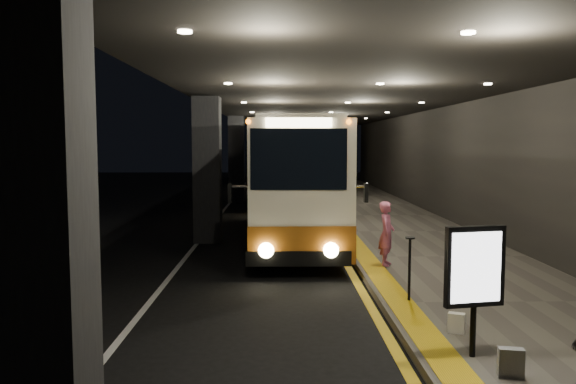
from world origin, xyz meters
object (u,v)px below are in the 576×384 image
object	(u,v)px
coach_third	(283,157)
bag_plain	(456,323)
coach_main	(292,185)
passenger_boarding	(387,233)
bag_polka	(511,363)
info_sign	(475,269)
stanchion_post	(409,269)
coach_second	(283,165)

from	to	relation	value
coach_third	bag_plain	xyz separation A→B (m)	(2.29, -37.67, -1.60)
coach_main	passenger_boarding	bearing A→B (deg)	-66.37
bag_polka	info_sign	size ratio (longest dim) A/B	0.21
coach_main	passenger_boarding	distance (m)	5.16
passenger_boarding	stanchion_post	bearing A→B (deg)	-167.03
coach_third	passenger_boarding	world-z (taller)	coach_third
coach_second	bag_polka	world-z (taller)	coach_second
coach_third	bag_plain	size ratio (longest dim) A/B	41.92
coach_second	bag_polka	xyz separation A→B (m)	(2.56, -23.50, -1.52)
bag_plain	info_sign	size ratio (longest dim) A/B	0.17
coach_third	coach_main	bearing A→B (deg)	-89.50
stanchion_post	info_sign	bearing A→B (deg)	-85.16
passenger_boarding	stanchion_post	world-z (taller)	passenger_boarding
coach_second	bag_plain	distance (m)	22.05
coach_main	bag_polka	distance (m)	11.35
stanchion_post	passenger_boarding	bearing A→B (deg)	86.91
coach_third	passenger_boarding	xyz separation A→B (m)	(2.14, -32.94, -0.99)
coach_main	info_sign	xyz separation A→B (m)	(2.17, -10.33, -0.36)
coach_second	info_sign	world-z (taller)	coach_second
bag_polka	info_sign	xyz separation A→B (m)	(-0.23, 0.68, 1.01)
bag_polka	coach_main	bearing A→B (deg)	102.34
stanchion_post	bag_polka	bearing A→B (deg)	-82.19
coach_second	stanchion_post	world-z (taller)	coach_second
coach_third	bag_polka	bearing A→B (deg)	-86.02
info_sign	stanchion_post	world-z (taller)	info_sign
info_sign	coach_second	bearing A→B (deg)	84.61
coach_third	bag_plain	bearing A→B (deg)	-86.09
passenger_boarding	bag_polka	bearing A→B (deg)	-161.23
coach_second	coach_third	world-z (taller)	coach_third
bag_polka	passenger_boarding	bearing A→B (deg)	92.71
coach_second	coach_third	bearing A→B (deg)	92.44
coach_second	stanchion_post	bearing A→B (deg)	-81.22
passenger_boarding	bag_plain	xyz separation A→B (m)	(0.15, -4.73, -0.60)
bag_polka	coach_third	bearing A→B (deg)	93.56
bag_plain	info_sign	distance (m)	1.42
coach_second	stanchion_post	size ratio (longest dim) A/B	10.69
passenger_boarding	info_sign	size ratio (longest dim) A/B	0.85
passenger_boarding	coach_main	bearing A→B (deg)	40.45
coach_second	bag_polka	bearing A→B (deg)	-80.95
stanchion_post	coach_main	bearing A→B (deg)	104.29
stanchion_post	bag_plain	bearing A→B (deg)	-79.78
coach_second	bag_plain	bearing A→B (deg)	-80.87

